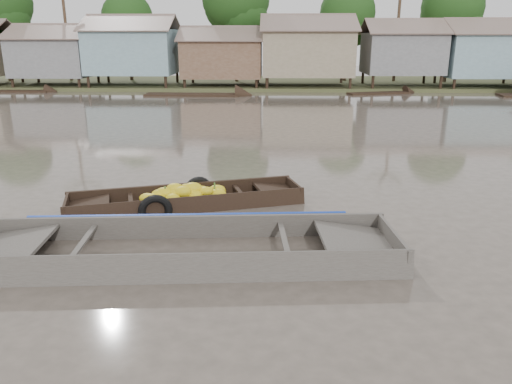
{
  "coord_description": "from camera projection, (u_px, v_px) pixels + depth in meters",
  "views": [
    {
      "loc": [
        -0.15,
        -8.99,
        3.85
      ],
      "look_at": [
        -0.44,
        0.72,
        0.8
      ],
      "focal_mm": 35.0,
      "sensor_mm": 36.0,
      "label": 1
    }
  ],
  "objects": [
    {
      "name": "ground",
      "position": [
        277.0,
        242.0,
        9.73
      ],
      "size": [
        120.0,
        120.0,
        0.0
      ],
      "primitive_type": "plane",
      "color": "#4A4239",
      "rests_on": "ground"
    },
    {
      "name": "riverbank",
      "position": [
        312.0,
        46.0,
        39.11
      ],
      "size": [
        120.0,
        12.47,
        10.22
      ],
      "color": "#384723",
      "rests_on": "ground"
    },
    {
      "name": "banana_boat",
      "position": [
        183.0,
        200.0,
        11.78
      ],
      "size": [
        5.63,
        2.85,
        0.79
      ],
      "rotation": [
        0.0,
        0.0,
        0.29
      ],
      "color": "black",
      "rests_on": "ground"
    },
    {
      "name": "viewer_boat",
      "position": [
        186.0,
        254.0,
        9.04
      ],
      "size": [
        7.86,
        2.56,
        0.62
      ],
      "rotation": [
        0.0,
        0.0,
        0.07
      ],
      "color": "#413D37",
      "rests_on": "ground"
    },
    {
      "name": "distant_boats",
      "position": [
        460.0,
        92.0,
        33.22
      ],
      "size": [
        43.75,
        3.88,
        1.38
      ],
      "color": "black",
      "rests_on": "ground"
    }
  ]
}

